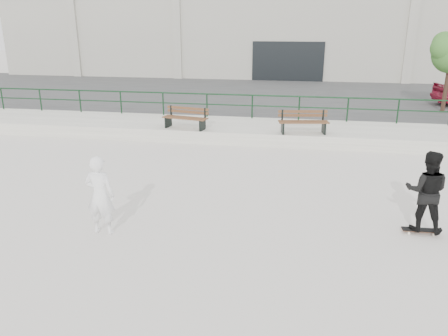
% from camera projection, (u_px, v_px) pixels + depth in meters
% --- Properties ---
extents(ground, '(120.00, 120.00, 0.00)m').
position_uv_depth(ground, '(240.00, 253.00, 8.90)').
color(ground, silver).
rests_on(ground, ground).
extents(ledge, '(30.00, 3.00, 0.50)m').
position_uv_depth(ledge, '(273.00, 132.00, 17.69)').
color(ledge, '#BBB9AB').
rests_on(ledge, ground).
extents(parking_strip, '(60.00, 14.00, 0.50)m').
position_uv_depth(parking_strip, '(283.00, 98.00, 25.63)').
color(parking_strip, '#3C3C3C').
rests_on(parking_strip, ground).
extents(railing, '(28.00, 0.06, 1.03)m').
position_uv_depth(railing, '(276.00, 102.00, 18.59)').
color(railing, '#13341B').
rests_on(railing, ledge).
extents(commercial_building, '(44.20, 16.33, 8.00)m').
position_uv_depth(commercial_building, '(293.00, 21.00, 37.32)').
color(commercial_building, '#BBB8A8').
rests_on(commercial_building, ground).
extents(bench_left, '(1.86, 0.88, 0.83)m').
position_uv_depth(bench_left, '(186.00, 118.00, 17.07)').
color(bench_left, '#54351D').
rests_on(bench_left, ledge).
extents(bench_right, '(1.91, 0.84, 0.85)m').
position_uv_depth(bench_right, '(303.00, 122.00, 16.32)').
color(bench_right, '#54351D').
rests_on(bench_right, ledge).
extents(skateboard, '(0.79, 0.23, 0.09)m').
position_uv_depth(skateboard, '(420.00, 230.00, 9.71)').
color(skateboard, black).
rests_on(skateboard, ground).
extents(standing_skater, '(1.01, 0.87, 1.82)m').
position_uv_depth(standing_skater, '(426.00, 191.00, 9.42)').
color(standing_skater, black).
rests_on(standing_skater, skateboard).
extents(seated_skater, '(0.66, 0.43, 1.79)m').
position_uv_depth(seated_skater, '(100.00, 195.00, 9.48)').
color(seated_skater, white).
rests_on(seated_skater, ground).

